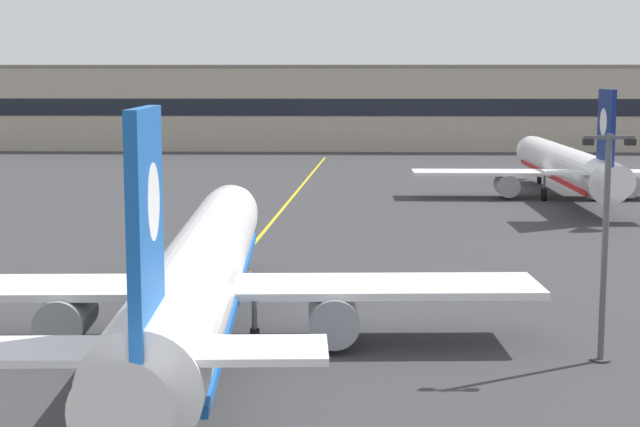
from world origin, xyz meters
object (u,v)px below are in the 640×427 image
airliner_background (566,167)px  safety_cone_by_nose_gear (249,273)px  airliner_foreground (200,275)px  apron_lamp_post (605,243)px

airliner_background → safety_cone_by_nose_gear: (-28.42, -40.78, -3.03)m
airliner_foreground → airliner_background: (29.08, 56.78, -0.08)m
airliner_background → apron_lamp_post: airliner_background is taller
airliner_foreground → apron_lamp_post: bearing=-6.2°
airliner_foreground → airliner_background: bearing=62.9°
apron_lamp_post → airliner_background: bearing=79.4°
airliner_foreground → airliner_background: airliner_foreground is taller
airliner_background → apron_lamp_post: (-10.96, -58.75, 2.04)m
safety_cone_by_nose_gear → airliner_foreground: bearing=-92.4°
apron_lamp_post → safety_cone_by_nose_gear: apron_lamp_post is taller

